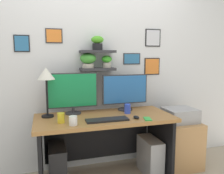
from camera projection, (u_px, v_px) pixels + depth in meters
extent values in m
cube|color=silver|center=(95.00, 61.00, 2.87)|extent=(4.40, 0.04, 2.70)
cube|color=#2D2D33|center=(98.00, 69.00, 2.77)|extent=(0.42, 0.20, 0.03)
cube|color=#2D2D33|center=(97.00, 52.00, 2.74)|extent=(0.42, 0.20, 0.03)
cylinder|color=#B2A899|center=(88.00, 66.00, 2.73)|extent=(0.14, 0.14, 0.05)
ellipsoid|color=green|center=(88.00, 58.00, 2.72)|extent=(0.19, 0.19, 0.13)
cylinder|color=black|center=(97.00, 47.00, 2.73)|extent=(0.12, 0.12, 0.08)
ellipsoid|color=#4BA626|center=(97.00, 40.00, 2.72)|extent=(0.15, 0.15, 0.09)
cylinder|color=#B2A899|center=(107.00, 65.00, 2.79)|extent=(0.10, 0.10, 0.06)
ellipsoid|color=green|center=(107.00, 59.00, 2.78)|extent=(0.12, 0.12, 0.09)
cube|color=black|center=(153.00, 38.00, 3.03)|extent=(0.22, 0.02, 0.23)
cube|color=silver|center=(153.00, 38.00, 3.02)|extent=(0.19, 0.00, 0.20)
cube|color=black|center=(152.00, 66.00, 3.08)|extent=(0.22, 0.02, 0.22)
cube|color=orange|center=(152.00, 66.00, 3.07)|extent=(0.20, 0.00, 0.20)
cube|color=black|center=(22.00, 43.00, 2.58)|extent=(0.17, 0.02, 0.19)
cube|color=teal|center=(22.00, 43.00, 2.57)|extent=(0.15, 0.00, 0.17)
cube|color=#2D2D33|center=(54.00, 36.00, 2.67)|extent=(0.19, 0.02, 0.17)
cube|color=orange|center=(54.00, 36.00, 2.66)|extent=(0.17, 0.00, 0.15)
cube|color=#2D2D33|center=(132.00, 59.00, 2.98)|extent=(0.23, 0.02, 0.14)
cube|color=teal|center=(132.00, 59.00, 2.97)|extent=(0.21, 0.00, 0.12)
cube|color=#9E6B38|center=(105.00, 118.00, 2.53)|extent=(1.51, 0.68, 0.04)
cube|color=black|center=(41.00, 158.00, 2.39)|extent=(0.04, 0.62, 0.71)
cube|color=black|center=(160.00, 143.00, 2.78)|extent=(0.04, 0.62, 0.71)
cube|color=black|center=(99.00, 138.00, 2.87)|extent=(1.31, 0.02, 0.50)
cylinder|color=#2D2D33|center=(73.00, 113.00, 2.64)|extent=(0.18, 0.18, 0.02)
cylinder|color=#2D2D33|center=(73.00, 109.00, 2.63)|extent=(0.03, 0.03, 0.07)
cube|color=#2D2D33|center=(73.00, 90.00, 2.61)|extent=(0.57, 0.02, 0.40)
cube|color=#198C4C|center=(73.00, 90.00, 2.60)|extent=(0.54, 0.00, 0.37)
cylinder|color=#2D2D33|center=(125.00, 109.00, 2.82)|extent=(0.18, 0.18, 0.02)
cylinder|color=#2D2D33|center=(125.00, 106.00, 2.81)|extent=(0.03, 0.03, 0.08)
cube|color=#2D2D33|center=(125.00, 89.00, 2.80)|extent=(0.56, 0.02, 0.36)
cube|color=#2866B2|center=(125.00, 89.00, 2.78)|extent=(0.54, 0.00, 0.33)
cube|color=black|center=(107.00, 120.00, 2.36)|extent=(0.44, 0.14, 0.02)
ellipsoid|color=black|center=(136.00, 117.00, 2.43)|extent=(0.06, 0.09, 0.03)
cylinder|color=black|center=(48.00, 116.00, 2.50)|extent=(0.13, 0.13, 0.02)
cylinder|color=black|center=(47.00, 98.00, 2.47)|extent=(0.02, 0.02, 0.39)
cone|color=silver|center=(46.00, 74.00, 2.43)|extent=(0.19, 0.19, 0.13)
cube|color=green|center=(148.00, 119.00, 2.41)|extent=(0.10, 0.15, 0.01)
cylinder|color=white|center=(73.00, 121.00, 2.20)|extent=(0.08, 0.08, 0.09)
cylinder|color=yellow|center=(61.00, 118.00, 2.28)|extent=(0.07, 0.07, 0.10)
cylinder|color=blue|center=(128.00, 109.00, 2.65)|extent=(0.07, 0.07, 0.11)
cube|color=tan|center=(179.00, 143.00, 2.95)|extent=(0.44, 0.50, 0.58)
cube|color=#9E9EA3|center=(180.00, 115.00, 2.90)|extent=(0.38, 0.34, 0.17)
cube|color=black|center=(57.00, 166.00, 2.48)|extent=(0.18, 0.40, 0.45)
cube|color=#99999E|center=(150.00, 156.00, 2.76)|extent=(0.18, 0.40, 0.43)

